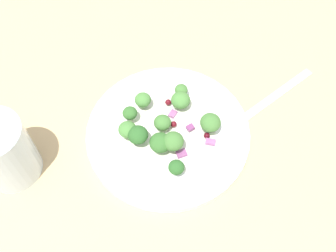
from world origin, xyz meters
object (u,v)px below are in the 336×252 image
(plate, at_px, (168,133))
(water_glass, at_px, (3,152))
(broccoli_floret_2, at_px, (130,113))
(broccoli_floret_1, at_px, (138,135))
(broccoli_floret_0, at_px, (160,143))
(fork, at_px, (262,105))

(plate, xyz_separation_m, water_glass, (-0.14, -0.17, 0.04))
(broccoli_floret_2, bearing_deg, water_glass, -118.56)
(broccoli_floret_1, bearing_deg, water_glass, -131.54)
(broccoli_floret_0, bearing_deg, fork, 65.66)
(plate, distance_m, broccoli_floret_2, 0.06)
(broccoli_floret_2, relative_size, fork, 0.11)
(broccoli_floret_1, xyz_separation_m, water_glass, (-0.11, -0.13, 0.02))
(broccoli_floret_0, height_order, broccoli_floret_2, broccoli_floret_0)
(fork, bearing_deg, broccoli_floret_1, -121.30)
(broccoli_floret_2, bearing_deg, plate, 18.69)
(broccoli_floret_2, bearing_deg, broccoli_floret_1, -33.32)
(broccoli_floret_2, height_order, water_glass, water_glass)
(broccoli_floret_2, distance_m, fork, 0.20)
(fork, bearing_deg, water_glass, -126.11)
(plate, relative_size, broccoli_floret_1, 8.23)
(broccoli_floret_2, height_order, fork, broccoli_floret_2)
(plate, height_order, water_glass, water_glass)
(broccoli_floret_1, bearing_deg, broccoli_floret_0, 18.00)
(water_glass, bearing_deg, broccoli_floret_1, 48.46)
(fork, distance_m, water_glass, 0.37)
(broccoli_floret_1, height_order, broccoli_floret_2, broccoli_floret_1)
(water_glass, bearing_deg, plate, 51.27)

